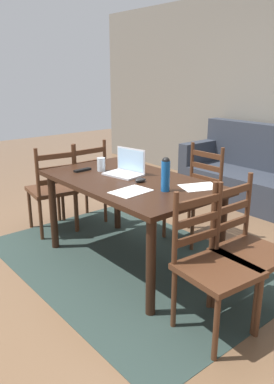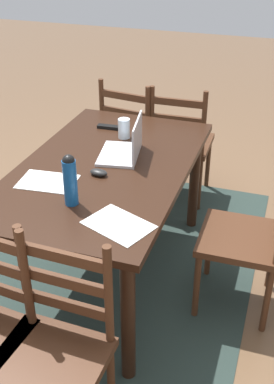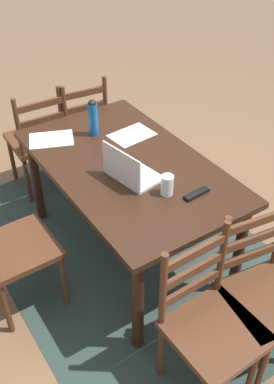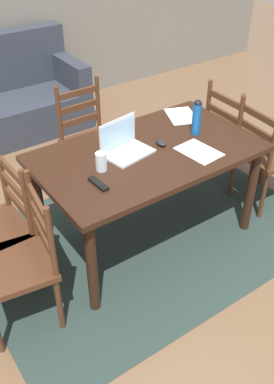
{
  "view_description": "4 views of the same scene",
  "coord_description": "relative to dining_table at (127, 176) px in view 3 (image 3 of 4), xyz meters",
  "views": [
    {
      "loc": [
        2.41,
        -1.93,
        1.64
      ],
      "look_at": [
        0.03,
        0.05,
        0.66
      ],
      "focal_mm": 35.35,
      "sensor_mm": 36.0,
      "label": 1
    },
    {
      "loc": [
        2.21,
        0.93,
        2.01
      ],
      "look_at": [
        -0.12,
        0.15,
        0.56
      ],
      "focal_mm": 44.77,
      "sensor_mm": 36.0,
      "label": 2
    },
    {
      "loc": [
        -1.99,
        1.24,
        2.37
      ],
      "look_at": [
        0.05,
        -0.11,
        0.46
      ],
      "focal_mm": 41.72,
      "sensor_mm": 36.0,
      "label": 3
    },
    {
      "loc": [
        -1.55,
        -2.08,
        2.3
      ],
      "look_at": [
        -0.14,
        -0.07,
        0.52
      ],
      "focal_mm": 40.67,
      "sensor_mm": 36.0,
      "label": 4
    }
  ],
  "objects": [
    {
      "name": "ground_plane",
      "position": [
        0.0,
        0.0,
        -0.68
      ],
      "size": [
        14.0,
        14.0,
        0.0
      ],
      "primitive_type": "plane",
      "color": "brown"
    },
    {
      "name": "area_rug",
      "position": [
        0.0,
        0.0,
        -0.67
      ],
      "size": [
        2.59,
        1.78,
        0.01
      ],
      "primitive_type": "cube",
      "color": "#283833",
      "rests_on": "ground"
    },
    {
      "name": "dining_table",
      "position": [
        0.0,
        0.0,
        0.0
      ],
      "size": [
        1.56,
        0.92,
        0.77
      ],
      "color": "black",
      "rests_on": "ground"
    },
    {
      "name": "chair_left_far",
      "position": [
        -1.07,
        0.19,
        -0.21
      ],
      "size": [
        0.45,
        0.45,
        0.95
      ],
      "color": "#4C2B19",
      "rests_on": "ground"
    },
    {
      "name": "chair_right_near",
      "position": [
        1.07,
        -0.18,
        -0.21
      ],
      "size": [
        0.48,
        0.48,
        0.95
      ],
      "color": "#4C2B19",
      "rests_on": "ground"
    },
    {
      "name": "chair_far_head",
      "position": [
        -0.0,
        0.83,
        -0.21
      ],
      "size": [
        0.45,
        0.45,
        0.95
      ],
      "color": "#4C2B19",
      "rests_on": "ground"
    },
    {
      "name": "chair_left_near",
      "position": [
        -1.07,
        -0.19,
        -0.21
      ],
      "size": [
        0.5,
        0.5,
        0.95
      ],
      "color": "#4C2B19",
      "rests_on": "ground"
    },
    {
      "name": "chair_right_far",
      "position": [
        1.07,
        0.19,
        -0.21
      ],
      "size": [
        0.45,
        0.45,
        0.95
      ],
      "color": "#4C2B19",
      "rests_on": "ground"
    },
    {
      "name": "laptop",
      "position": [
        -0.15,
        0.08,
        0.16
      ],
      "size": [
        0.35,
        0.27,
        0.23
      ],
      "color": "silver",
      "rests_on": "dining_table"
    },
    {
      "name": "water_bottle",
      "position": [
        0.43,
        -0.0,
        0.23
      ],
      "size": [
        0.07,
        0.07,
        0.26
      ],
      "color": "#145199",
      "rests_on": "dining_table"
    },
    {
      "name": "drinking_glass",
      "position": [
        -0.39,
        -0.02,
        0.16
      ],
      "size": [
        0.07,
        0.07,
        0.12
      ],
      "primitive_type": "cylinder",
      "color": "silver",
      "rests_on": "dining_table"
    },
    {
      "name": "computer_mouse",
      "position": [
        0.12,
        0.01,
        0.11
      ],
      "size": [
        0.07,
        0.11,
        0.03
      ],
      "primitive_type": "ellipsoid",
      "rotation": [
        0.0,
        0.0,
        -0.12
      ],
      "color": "black",
      "rests_on": "dining_table"
    },
    {
      "name": "tv_remote",
      "position": [
        -0.5,
        -0.16,
        0.11
      ],
      "size": [
        0.05,
        0.17,
        0.02
      ],
      "primitive_type": "cube",
      "rotation": [
        0.0,
        0.0,
        0.06
      ],
      "color": "black",
      "rests_on": "dining_table"
    },
    {
      "name": "paper_stack_left",
      "position": [
        0.53,
        0.28,
        0.1
      ],
      "size": [
        0.31,
        0.35,
        0.0
      ],
      "primitive_type": "cube",
      "rotation": [
        0.0,
        0.0,
        -0.39
      ],
      "color": "white",
      "rests_on": "dining_table"
    },
    {
      "name": "paper_stack_right",
      "position": [
        0.28,
        -0.21,
        0.1
      ],
      "size": [
        0.24,
        0.32,
        0.0
      ],
      "primitive_type": "cube",
      "rotation": [
        0.0,
        0.0,
        0.1
      ],
      "color": "white",
      "rests_on": "dining_table"
    }
  ]
}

